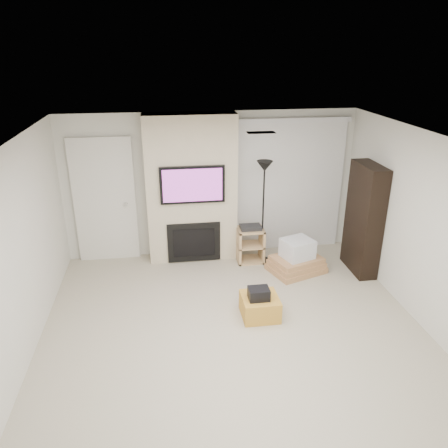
{
  "coord_description": "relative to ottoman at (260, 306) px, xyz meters",
  "views": [
    {
      "loc": [
        -0.83,
        -4.43,
        3.49
      ],
      "look_at": [
        0.0,
        1.2,
        1.15
      ],
      "focal_mm": 35.0,
      "sensor_mm": 36.0,
      "label": 1
    }
  ],
  "objects": [
    {
      "name": "floor",
      "position": [
        -0.41,
        -0.58,
        -0.15
      ],
      "size": [
        5.0,
        5.5,
        0.0
      ],
      "primitive_type": "cube",
      "color": "#B7AD95",
      "rests_on": "ground"
    },
    {
      "name": "ceiling",
      "position": [
        -0.41,
        -0.58,
        2.35
      ],
      "size": [
        5.0,
        5.5,
        0.0
      ],
      "primitive_type": "cube",
      "color": "white",
      "rests_on": "wall_back"
    },
    {
      "name": "wall_back",
      "position": [
        -0.41,
        2.17,
        1.1
      ],
      "size": [
        5.0,
        0.0,
        2.5
      ],
      "primitive_type": "cube",
      "rotation": [
        1.57,
        0.0,
        0.0
      ],
      "color": "silver",
      "rests_on": "ground"
    },
    {
      "name": "wall_left",
      "position": [
        -2.91,
        -0.58,
        1.1
      ],
      "size": [
        0.0,
        5.5,
        2.5
      ],
      "primitive_type": "cube",
      "rotation": [
        1.57,
        0.0,
        1.57
      ],
      "color": "silver",
      "rests_on": "ground"
    },
    {
      "name": "wall_right",
      "position": [
        2.09,
        -0.58,
        1.1
      ],
      "size": [
        0.0,
        5.5,
        2.5
      ],
      "primitive_type": "cube",
      "rotation": [
        1.57,
        0.0,
        1.57
      ],
      "color": "silver",
      "rests_on": "ground"
    },
    {
      "name": "hvac_vent",
      "position": [
        -0.01,
        0.22,
        2.35
      ],
      "size": [
        0.35,
        0.18,
        0.01
      ],
      "primitive_type": "cube",
      "color": "silver",
      "rests_on": "ceiling"
    },
    {
      "name": "ottoman",
      "position": [
        0.0,
        0.0,
        0.0
      ],
      "size": [
        0.5,
        0.5,
        0.3
      ],
      "primitive_type": "cube",
      "rotation": [
        0.0,
        0.0,
        -0.0
      ],
      "color": "gold",
      "rests_on": "floor"
    },
    {
      "name": "black_bag",
      "position": [
        -0.03,
        -0.04,
        0.23
      ],
      "size": [
        0.28,
        0.22,
        0.16
      ],
      "primitive_type": "cube",
      "rotation": [
        0.0,
        0.0,
        -0.0
      ],
      "color": "black",
      "rests_on": "ottoman"
    },
    {
      "name": "fireplace_wall",
      "position": [
        -0.76,
        1.96,
        1.09
      ],
      "size": [
        1.5,
        0.47,
        2.5
      ],
      "color": "beige",
      "rests_on": "floor"
    },
    {
      "name": "entry_door",
      "position": [
        -2.21,
        2.14,
        0.9
      ],
      "size": [
        1.02,
        0.11,
        2.14
      ],
      "color": "silver",
      "rests_on": "floor"
    },
    {
      "name": "vertical_blinds",
      "position": [
        0.99,
        2.12,
        1.12
      ],
      "size": [
        1.98,
        0.1,
        2.37
      ],
      "color": "silver",
      "rests_on": "floor"
    },
    {
      "name": "floor_lamp",
      "position": [
        0.4,
        1.63,
        1.25
      ],
      "size": [
        0.26,
        0.26,
        1.78
      ],
      "color": "black",
      "rests_on": "floor"
    },
    {
      "name": "av_stand",
      "position": [
        0.2,
        1.66,
        0.2
      ],
      "size": [
        0.45,
        0.38,
        0.66
      ],
      "color": "tan",
      "rests_on": "floor"
    },
    {
      "name": "box_stack",
      "position": [
        0.89,
        1.18,
        0.07
      ],
      "size": [
        1.01,
        0.88,
        0.57
      ],
      "color": "tan",
      "rests_on": "floor"
    },
    {
      "name": "bookshelf",
      "position": [
        1.93,
        1.09,
        0.75
      ],
      "size": [
        0.3,
        0.8,
        1.8
      ],
      "color": "black",
      "rests_on": "floor"
    }
  ]
}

